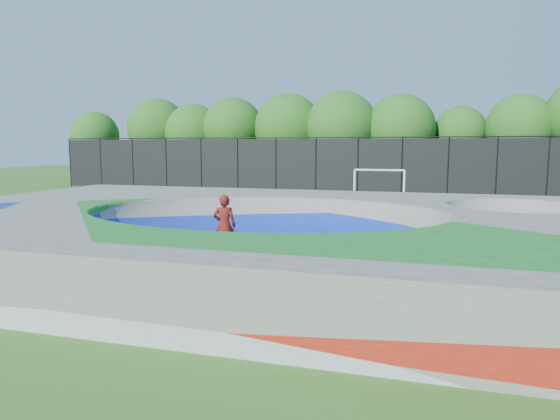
# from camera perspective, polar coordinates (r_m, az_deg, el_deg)

# --- Properties ---
(ground) EXTENTS (120.00, 120.00, 0.00)m
(ground) POSITION_cam_1_polar(r_m,az_deg,el_deg) (15.25, -1.86, -5.53)
(ground) COLOR #2B5D19
(ground) RESTS_ON ground
(skate_deck) EXTENTS (22.00, 14.00, 1.50)m
(skate_deck) POSITION_cam_1_polar(r_m,az_deg,el_deg) (15.10, -1.87, -2.76)
(skate_deck) COLOR gray
(skate_deck) RESTS_ON ground
(skater) EXTENTS (0.79, 0.62, 1.92)m
(skater) POSITION_cam_1_polar(r_m,az_deg,el_deg) (15.42, -6.37, -1.80)
(skater) COLOR #B51D0E
(skater) RESTS_ON ground
(skateboard) EXTENTS (0.81, 0.46, 0.05)m
(skateboard) POSITION_cam_1_polar(r_m,az_deg,el_deg) (15.59, -6.32, -5.19)
(skateboard) COLOR black
(skateboard) RESTS_ON ground
(soccer_goal) EXTENTS (3.06, 0.12, 2.02)m
(soccer_goal) POSITION_cam_1_polar(r_m,az_deg,el_deg) (30.61, 11.26, 3.45)
(soccer_goal) COLOR silver
(soccer_goal) RESTS_ON ground
(fence) EXTENTS (48.09, 0.09, 4.04)m
(fence) POSITION_cam_1_polar(r_m,az_deg,el_deg) (35.45, 8.89, 5.13)
(fence) COLOR black
(fence) RESTS_ON ground
(treeline) EXTENTS (53.10, 7.28, 8.22)m
(treeline) POSITION_cam_1_polar(r_m,az_deg,el_deg) (40.13, 7.98, 9.28)
(treeline) COLOR #492F24
(treeline) RESTS_ON ground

